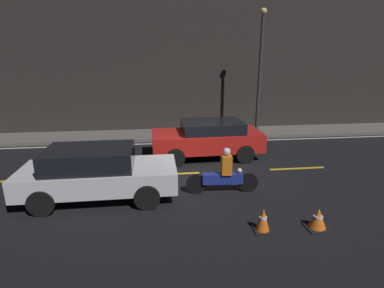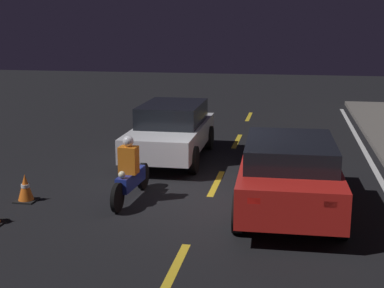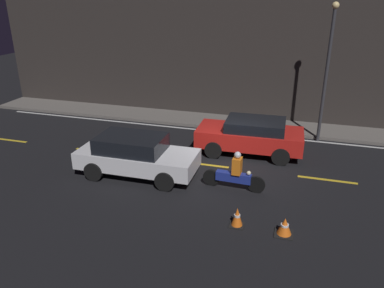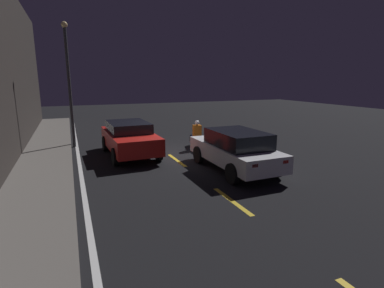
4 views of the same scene
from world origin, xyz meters
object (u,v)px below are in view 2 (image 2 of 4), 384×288
object	(u,v)px
motorcycle	(130,174)
taxi_red	(289,171)
sedan_white	(172,130)
traffic_cone_near	(25,188)

from	to	relation	value
motorcycle	taxi_red	bearing A→B (deg)	91.32
taxi_red	motorcycle	size ratio (longest dim) A/B	2.01
taxi_red	sedan_white	bearing A→B (deg)	38.85
sedan_white	taxi_red	xyz separation A→B (m)	(3.61, 3.09, 0.00)
sedan_white	traffic_cone_near	xyz separation A→B (m)	(4.01, -2.13, -0.51)
sedan_white	motorcycle	xyz separation A→B (m)	(3.53, -0.06, -0.23)
motorcycle	traffic_cone_near	size ratio (longest dim) A/B	3.72
sedan_white	motorcycle	size ratio (longest dim) A/B	2.01
traffic_cone_near	taxi_red	bearing A→B (deg)	94.39
motorcycle	traffic_cone_near	world-z (taller)	motorcycle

